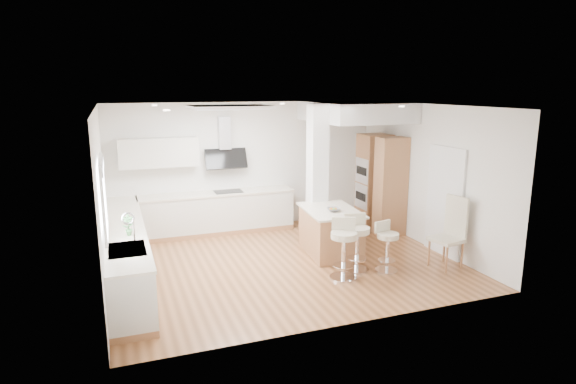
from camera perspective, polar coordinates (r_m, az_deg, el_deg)
name	(u,v)px	position (r m, az deg, el deg)	size (l,w,h in m)	color
ground	(284,262)	(8.84, -0.44, -8.30)	(6.00, 6.00, 0.00)	#9A6139
ceiling	(284,262)	(8.84, -0.44, -8.30)	(6.00, 5.00, 0.02)	silver
wall_back	(246,165)	(10.79, -4.95, 3.16)	(6.00, 0.04, 2.80)	white
wall_left	(102,200)	(7.97, -21.20, -0.94)	(0.04, 5.00, 2.80)	white
wall_right	(427,176)	(9.85, 16.20, 1.82)	(0.04, 5.00, 2.80)	white
skylight	(230,107)	(8.63, -6.88, 9.96)	(4.10, 2.10, 0.06)	white
window_left	(103,194)	(7.03, -21.09, -0.18)	(0.06, 1.28, 1.07)	silver
doorway_right	(445,203)	(9.45, 18.06, -1.21)	(0.05, 1.00, 2.10)	#4B423B
counter_left	(126,251)	(8.45, -18.64, -6.68)	(0.63, 4.50, 1.35)	#AD754A
counter_back	(209,202)	(10.47, -9.32, -1.19)	(3.62, 0.63, 2.50)	#AD754A
pillar	(317,174)	(9.69, 3.49, 2.13)	(0.35, 0.35, 2.80)	white
soffit	(355,112)	(10.42, 7.94, 9.39)	(1.78, 2.20, 0.40)	silver
oven_column	(380,183)	(10.74, 10.84, 1.04)	(0.63, 1.21, 2.10)	#AD754A
peninsula	(330,231)	(9.20, 5.04, -4.64)	(1.07, 1.50, 0.93)	#AD754A
bar_stool_a	(344,245)	(8.01, 6.62, -6.29)	(0.60, 0.60, 1.01)	silver
bar_stool_b	(357,239)	(8.39, 8.15, -5.58)	(0.50, 0.50, 0.98)	silver
bar_stool_c	(387,244)	(8.46, 11.63, -6.03)	(0.47, 0.47, 0.86)	silver
dining_chair	(451,230)	(8.91, 18.80, -4.24)	(0.58, 0.58, 1.26)	beige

